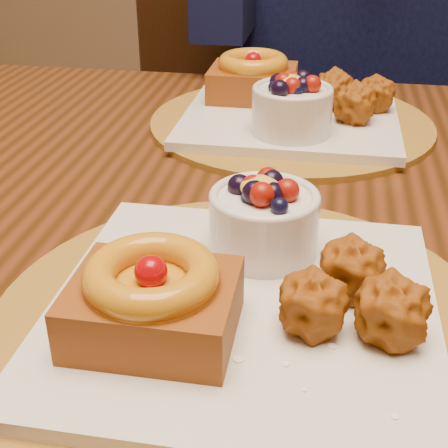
# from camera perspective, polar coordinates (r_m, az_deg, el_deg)

# --- Properties ---
(dining_table) EXTENTS (1.60, 0.90, 0.76)m
(dining_table) POSITION_cam_1_polar(r_m,az_deg,el_deg) (0.70, 4.33, -3.09)
(dining_table) COLOR #311B09
(dining_table) RESTS_ON ground
(place_setting_near) EXTENTS (0.38, 0.38, 0.09)m
(place_setting_near) POSITION_cam_1_polar(r_m,az_deg,el_deg) (0.46, 1.58, -6.18)
(place_setting_near) COLOR brown
(place_setting_near) RESTS_ON dining_table
(place_setting_far) EXTENTS (0.38, 0.38, 0.09)m
(place_setting_far) POSITION_cam_1_polar(r_m,az_deg,el_deg) (0.85, 5.94, 10.67)
(place_setting_far) COLOR brown
(place_setting_far) RESTS_ON dining_table
(chair_far) EXTENTS (0.59, 0.59, 0.93)m
(chair_far) POSITION_cam_1_polar(r_m,az_deg,el_deg) (1.44, 2.43, 7.12)
(chair_far) COLOR black
(chair_far) RESTS_ON ground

